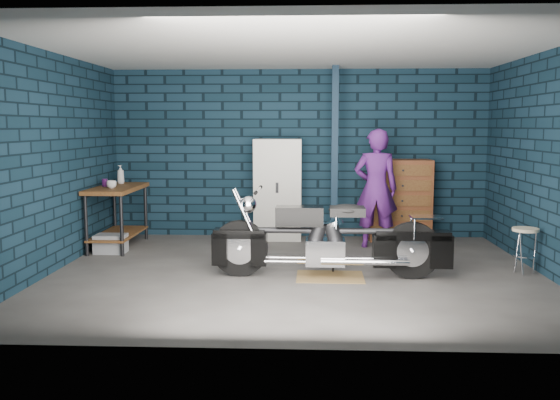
# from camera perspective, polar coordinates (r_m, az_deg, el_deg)

# --- Properties ---
(ground) EXTENTS (6.00, 6.00, 0.00)m
(ground) POSITION_cam_1_polar(r_m,az_deg,el_deg) (7.34, 1.55, -7.06)
(ground) COLOR #55524F
(ground) RESTS_ON ground
(room_walls) EXTENTS (6.02, 5.01, 2.71)m
(room_walls) POSITION_cam_1_polar(r_m,az_deg,el_deg) (7.67, 1.67, 7.92)
(room_walls) COLOR black
(room_walls) RESTS_ON ground
(support_post) EXTENTS (0.10, 0.10, 2.70)m
(support_post) POSITION_cam_1_polar(r_m,az_deg,el_deg) (9.08, 5.28, 4.28)
(support_post) COLOR #112335
(support_post) RESTS_ON ground
(workbench) EXTENTS (0.60, 1.40, 0.91)m
(workbench) POSITION_cam_1_polar(r_m,az_deg,el_deg) (9.13, -15.34, -1.58)
(workbench) COLOR brown
(workbench) RESTS_ON ground
(drip_mat) EXTENTS (0.81, 0.61, 0.01)m
(drip_mat) POSITION_cam_1_polar(r_m,az_deg,el_deg) (7.17, 4.84, -7.37)
(drip_mat) COLOR brown
(drip_mat) RESTS_ON ground
(motorcycle) EXTENTS (2.43, 0.69, 1.07)m
(motorcycle) POSITION_cam_1_polar(r_m,az_deg,el_deg) (7.06, 4.89, -3.21)
(motorcycle) COLOR black
(motorcycle) RESTS_ON ground
(person) EXTENTS (0.66, 0.46, 1.76)m
(person) POSITION_cam_1_polar(r_m,az_deg,el_deg) (8.87, 9.21, 1.10)
(person) COLOR #571F74
(person) RESTS_ON ground
(storage_bin) EXTENTS (0.43, 0.30, 0.27)m
(storage_bin) POSITION_cam_1_polar(r_m,az_deg,el_deg) (8.79, -15.97, -4.06)
(storage_bin) COLOR gray
(storage_bin) RESTS_ON ground
(locker) EXTENTS (0.74, 0.53, 1.59)m
(locker) POSITION_cam_1_polar(r_m,az_deg,el_deg) (9.40, -0.20, 1.03)
(locker) COLOR beige
(locker) RESTS_ON ground
(tool_chest) EXTENTS (0.96, 0.53, 1.27)m
(tool_chest) POSITION_cam_1_polar(r_m,az_deg,el_deg) (9.53, 11.43, -0.00)
(tool_chest) COLOR brown
(tool_chest) RESTS_ON ground
(shop_stool) EXTENTS (0.35, 0.35, 0.57)m
(shop_stool) POSITION_cam_1_polar(r_m,az_deg,el_deg) (7.82, 22.47, -4.57)
(shop_stool) COLOR beige
(shop_stool) RESTS_ON ground
(cup_a) EXTENTS (0.14, 0.14, 0.11)m
(cup_a) POSITION_cam_1_polar(r_m,az_deg,el_deg) (8.84, -15.91, 1.46)
(cup_a) COLOR beige
(cup_a) RESTS_ON workbench
(mug_purple) EXTENTS (0.11, 0.11, 0.11)m
(mug_purple) POSITION_cam_1_polar(r_m,az_deg,el_deg) (9.12, -16.51, 1.61)
(mug_purple) COLOR #52175F
(mug_purple) RESTS_ON workbench
(bottle) EXTENTS (0.14, 0.14, 0.28)m
(bottle) POSITION_cam_1_polar(r_m,az_deg,el_deg) (9.54, -15.09, 2.40)
(bottle) COLOR gray
(bottle) RESTS_ON workbench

